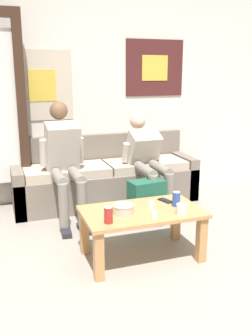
{
  "coord_description": "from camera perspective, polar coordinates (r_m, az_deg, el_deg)",
  "views": [
    {
      "loc": [
        -1.35,
        -1.76,
        1.51
      ],
      "look_at": [
        -0.22,
        1.45,
        0.64
      ],
      "focal_mm": 40.0,
      "sensor_mm": 36.0,
      "label": 1
    }
  ],
  "objects": [
    {
      "name": "ground_plane",
      "position": [
        2.68,
        15.9,
        -20.43
      ],
      "size": [
        18.0,
        18.0,
        0.0
      ],
      "primitive_type": "plane",
      "color": "gray"
    },
    {
      "name": "wall_back",
      "position": [
        4.65,
        -2.56,
        11.52
      ],
      "size": [
        10.0,
        0.07,
        2.55
      ],
      "color": "silver",
      "rests_on": "ground_plane"
    },
    {
      "name": "couch",
      "position": [
        4.45,
        -3.19,
        -1.68
      ],
      "size": [
        2.13,
        0.67,
        0.78
      ],
      "color": "#70665B",
      "rests_on": "ground_plane"
    },
    {
      "name": "coffee_table",
      "position": [
        3.1,
        2.41,
        -7.83
      ],
      "size": [
        0.97,
        0.57,
        0.42
      ],
      "color": "#B27F4C",
      "rests_on": "ground_plane"
    },
    {
      "name": "person_seated_adult",
      "position": [
        3.93,
        -9.4,
        1.61
      ],
      "size": [
        0.47,
        0.89,
        1.21
      ],
      "color": "gray",
      "rests_on": "ground_plane"
    },
    {
      "name": "person_seated_teen",
      "position": [
        4.19,
        3.21,
        1.54
      ],
      "size": [
        0.47,
        0.97,
        1.05
      ],
      "color": "gray",
      "rests_on": "ground_plane"
    },
    {
      "name": "backpack",
      "position": [
        3.85,
        3.21,
        -5.31
      ],
      "size": [
        0.38,
        0.27,
        0.45
      ],
      "color": "#1E5642",
      "rests_on": "ground_plane"
    },
    {
      "name": "ceramic_bowl",
      "position": [
        2.98,
        -0.42,
        -6.17
      ],
      "size": [
        0.17,
        0.17,
        0.08
      ],
      "color": "#B7B2A8",
      "rests_on": "coffee_table"
    },
    {
      "name": "pillar_candle",
      "position": [
        3.0,
        8.46,
        -6.23
      ],
      "size": [
        0.08,
        0.08,
        0.1
      ],
      "color": "silver",
      "rests_on": "coffee_table"
    },
    {
      "name": "drink_can_blue",
      "position": [
        3.16,
        7.67,
        -4.71
      ],
      "size": [
        0.07,
        0.07,
        0.12
      ],
      "color": "#28479E",
      "rests_on": "coffee_table"
    },
    {
      "name": "drink_can_red",
      "position": [
        2.8,
        -2.69,
        -7.18
      ],
      "size": [
        0.07,
        0.07,
        0.12
      ],
      "color": "maroon",
      "rests_on": "coffee_table"
    },
    {
      "name": "game_controller_near_left",
      "position": [
        3.16,
        3.89,
        -5.59
      ],
      "size": [
        0.09,
        0.14,
        0.03
      ],
      "color": "white",
      "rests_on": "coffee_table"
    },
    {
      "name": "game_controller_near_right",
      "position": [
        2.95,
        4.36,
        -7.11
      ],
      "size": [
        0.09,
        0.15,
        0.03
      ],
      "color": "white",
      "rests_on": "coffee_table"
    },
    {
      "name": "cell_phone",
      "position": [
        3.29,
        5.98,
        -4.95
      ],
      "size": [
        0.1,
        0.15,
        0.01
      ],
      "color": "black",
      "rests_on": "coffee_table"
    }
  ]
}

